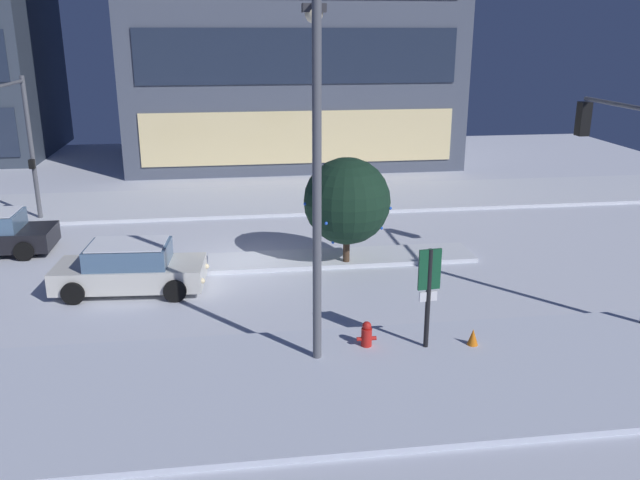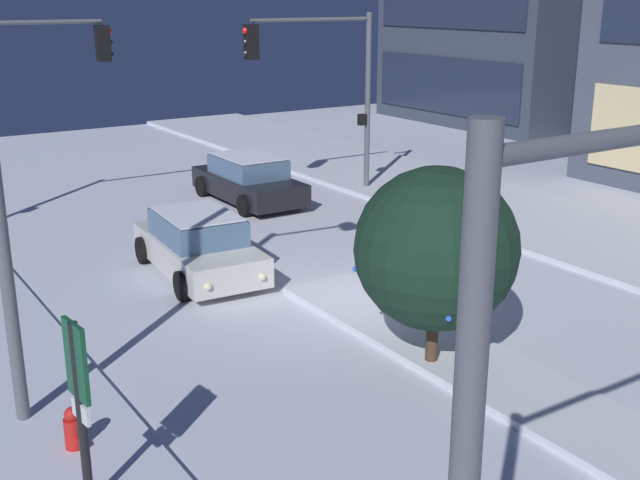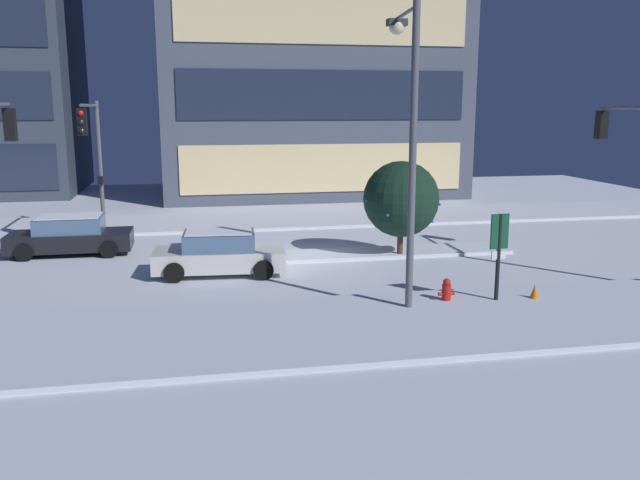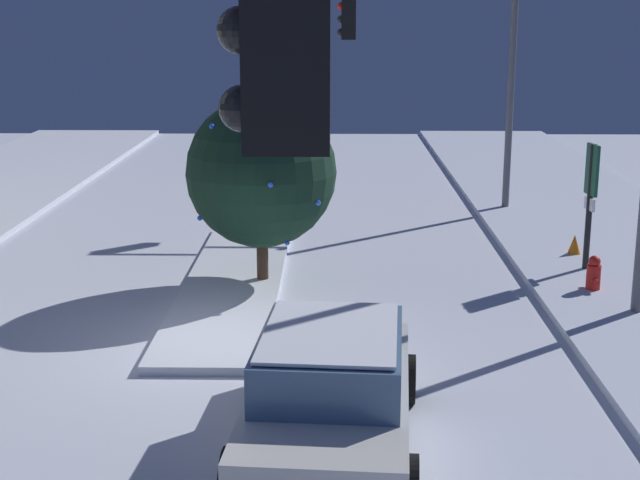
# 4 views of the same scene
# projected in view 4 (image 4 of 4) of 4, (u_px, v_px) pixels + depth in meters

# --- Properties ---
(ground) EXTENTS (52.00, 52.00, 0.00)m
(ground) POSITION_uv_depth(u_px,v_px,m) (210.00, 346.00, 14.40)
(ground) COLOR silver
(median_strip) EXTENTS (9.00, 1.80, 0.14)m
(median_strip) POSITION_uv_depth(u_px,v_px,m) (234.00, 283.00, 17.55)
(median_strip) COLOR silver
(median_strip) RESTS_ON ground
(car_near) EXTENTS (4.54, 2.30, 1.49)m
(car_near) POSITION_uv_depth(u_px,v_px,m) (331.00, 393.00, 10.87)
(car_near) COLOR silver
(car_near) RESTS_ON ground
(traffic_light_corner_near_right) EXTENTS (0.32, 4.53, 5.72)m
(traffic_light_corner_near_right) POSITION_uv_depth(u_px,v_px,m) (440.00, 56.00, 23.23)
(traffic_light_corner_near_right) COLOR #565960
(traffic_light_corner_near_right) RESTS_ON ground
(fire_hydrant) EXTENTS (0.48, 0.26, 0.77)m
(fire_hydrant) POSITION_uv_depth(u_px,v_px,m) (593.00, 277.00, 16.86)
(fire_hydrant) COLOR red
(fire_hydrant) RESTS_ON ground
(parking_info_sign) EXTENTS (0.55, 0.12, 2.62)m
(parking_info_sign) POSITION_uv_depth(u_px,v_px,m) (590.00, 193.00, 17.91)
(parking_info_sign) COLOR black
(parking_info_sign) RESTS_ON ground
(decorated_tree_median) EXTENTS (2.85, 2.81, 3.60)m
(decorated_tree_median) POSITION_uv_depth(u_px,v_px,m) (261.00, 172.00, 17.09)
(decorated_tree_median) COLOR #473323
(decorated_tree_median) RESTS_ON ground
(construction_cone) EXTENTS (0.36, 0.36, 0.55)m
(construction_cone) POSITION_uv_depth(u_px,v_px,m) (574.00, 247.00, 19.37)
(construction_cone) COLOR orange
(construction_cone) RESTS_ON ground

